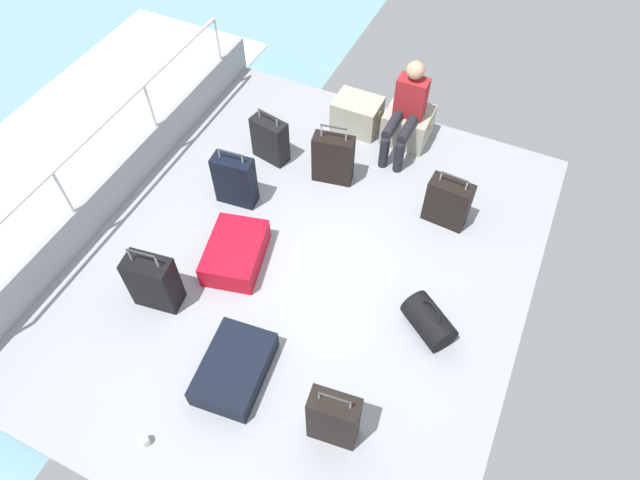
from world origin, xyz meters
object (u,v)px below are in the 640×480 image
at_px(duffel_bag, 429,321).
at_px(paper_cup, 145,441).
at_px(cargo_crate_1, 408,125).
at_px(suitcase_7, 235,253).
at_px(suitcase_0, 334,418).
at_px(suitcase_3, 153,282).
at_px(cargo_crate_0, 357,114).
at_px(suitcase_5, 333,159).
at_px(suitcase_1, 235,180).
at_px(passenger_seated, 406,109).
at_px(suitcase_4, 270,140).
at_px(suitcase_2, 234,368).
at_px(suitcase_6, 448,202).

relative_size(duffel_bag, paper_cup, 5.71).
bearing_deg(cargo_crate_1, suitcase_7, -111.08).
bearing_deg(suitcase_0, suitcase_3, 167.09).
distance_m(cargo_crate_0, suitcase_5, 0.93).
height_order(cargo_crate_0, suitcase_1, suitcase_1).
relative_size(suitcase_0, suitcase_5, 1.00).
xyz_separation_m(cargo_crate_0, suitcase_1, (-0.73, -1.66, 0.10)).
height_order(passenger_seated, suitcase_7, passenger_seated).
height_order(passenger_seated, suitcase_1, passenger_seated).
relative_size(suitcase_7, duffel_bag, 1.48).
height_order(suitcase_3, paper_cup, suitcase_3).
bearing_deg(paper_cup, suitcase_1, 103.93).
bearing_deg(suitcase_4, cargo_crate_0, 52.16).
bearing_deg(cargo_crate_0, suitcase_3, -103.76).
bearing_deg(suitcase_5, suitcase_3, -111.28).
xyz_separation_m(passenger_seated, suitcase_2, (-0.33, -3.34, -0.47)).
xyz_separation_m(suitcase_6, paper_cup, (-1.50, -3.31, -0.22)).
bearing_deg(duffel_bag, suitcase_5, 138.67).
xyz_separation_m(suitcase_5, suitcase_6, (1.33, -0.05, -0.03)).
height_order(suitcase_2, duffel_bag, duffel_bag).
distance_m(suitcase_1, suitcase_5, 1.10).
bearing_deg(passenger_seated, duffel_bag, -64.39).
height_order(cargo_crate_0, passenger_seated, passenger_seated).
relative_size(suitcase_5, paper_cup, 7.70).
height_order(suitcase_4, duffel_bag, suitcase_4).
xyz_separation_m(suitcase_1, suitcase_4, (0.02, 0.75, -0.03)).
xyz_separation_m(cargo_crate_0, suitcase_6, (1.42, -0.97, 0.07)).
relative_size(passenger_seated, suitcase_6, 1.66).
bearing_deg(suitcase_1, suitcase_5, 42.25).
relative_size(suitcase_1, suitcase_2, 0.88).
relative_size(cargo_crate_1, suitcase_0, 0.73).
bearing_deg(suitcase_6, suitcase_5, 177.70).
bearing_deg(passenger_seated, suitcase_0, -79.23).
relative_size(suitcase_5, duffel_bag, 1.35).
relative_size(cargo_crate_0, passenger_seated, 0.53).
relative_size(passenger_seated, suitcase_0, 1.44).
relative_size(suitcase_4, suitcase_7, 0.78).
height_order(duffel_bag, paper_cup, duffel_bag).
relative_size(cargo_crate_0, suitcase_5, 0.76).
relative_size(suitcase_3, suitcase_5, 1.00).
relative_size(suitcase_2, paper_cup, 8.26).
height_order(cargo_crate_0, suitcase_5, suitcase_5).
relative_size(passenger_seated, suitcase_2, 1.34).
distance_m(suitcase_0, suitcase_2, 1.02).
distance_m(suitcase_4, paper_cup, 3.44).
xyz_separation_m(cargo_crate_1, suitcase_7, (-0.95, -2.45, -0.07)).
distance_m(cargo_crate_1, suitcase_4, 1.65).
distance_m(suitcase_1, duffel_bag, 2.50).
height_order(suitcase_0, suitcase_7, suitcase_0).
distance_m(cargo_crate_0, passenger_seated, 0.74).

